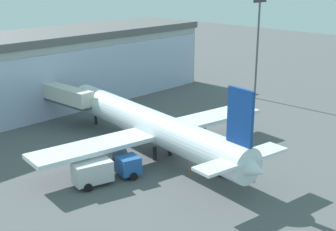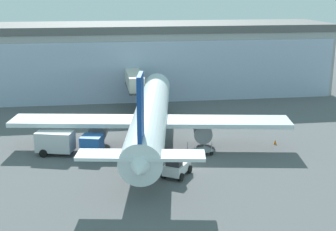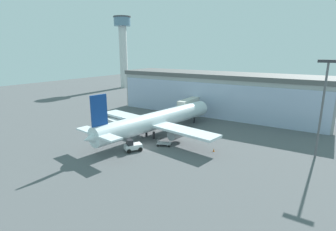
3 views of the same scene
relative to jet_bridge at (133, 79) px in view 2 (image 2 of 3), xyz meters
name	(u,v)px [view 2 (image 2 of 3)]	position (x,y,z in m)	size (l,w,h in m)	color
ground	(176,165)	(3.60, -26.03, -4.32)	(240.00, 240.00, 0.00)	#545659
terminal_building	(152,59)	(3.61, 9.14, 1.73)	(62.09, 16.97, 12.10)	#A3A3A3
jet_bridge	(133,79)	(0.00, 0.00, 0.00)	(2.99, 14.49, 5.69)	beige
airplane	(151,116)	(1.48, -19.06, -0.86)	(32.23, 36.87, 11.05)	white
catering_truck	(67,142)	(-7.99, -21.78, -2.86)	(7.61, 3.87, 2.65)	#2659A5
baggage_cart	(200,151)	(6.59, -23.38, -3.82)	(3.21, 2.63, 1.50)	gray
pushback_tug	(176,167)	(3.29, -29.02, -3.35)	(3.37, 3.70, 2.30)	silver
safety_cone_nose	(147,164)	(0.55, -26.34, -4.05)	(0.36, 0.36, 0.55)	orange
safety_cone_wingtip	(275,142)	(16.15, -20.60, -4.05)	(0.36, 0.36, 0.55)	orange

